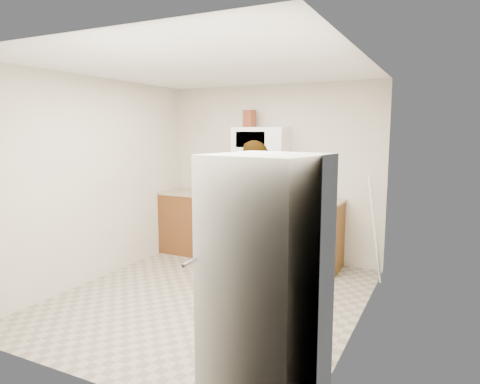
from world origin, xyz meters
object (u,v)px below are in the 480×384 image
Objects in this scene: person at (256,210)px; saucepan at (247,189)px; fridge at (266,279)px; microwave at (261,142)px; kettle at (321,193)px; gas_range at (257,228)px.

person reaches higher than saucepan.
saucepan is at bearing 125.82° from fridge.
microwave reaches higher than kettle.
gas_range reaches higher than saucepan.
person reaches higher than kettle.
kettle is at bearing 10.48° from gas_range.
person is at bearing 124.04° from fridge.
fridge is (1.34, -2.85, 0.36)m from gas_range.
gas_range is 1.22m from microwave.
person is at bearing -66.88° from gas_range.
saucepan is (-0.20, 0.10, 0.52)m from gas_range.
saucepan is at bearing -172.73° from microwave.
fridge is 3.05m from kettle.
saucepan is (-1.08, -0.06, -0.02)m from kettle.
saucepan is (-0.46, 0.72, 0.14)m from person.
microwave is 0.44× the size of person.
kettle is (0.88, 0.04, -0.67)m from microwave.
microwave reaches higher than saucepan.
fridge is at bearing -62.42° from saucepan.
gas_range is 6.20× the size of kettle.
microwave is at bearing 7.27° from saucepan.
kettle is at bearing 3.21° from saucepan.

